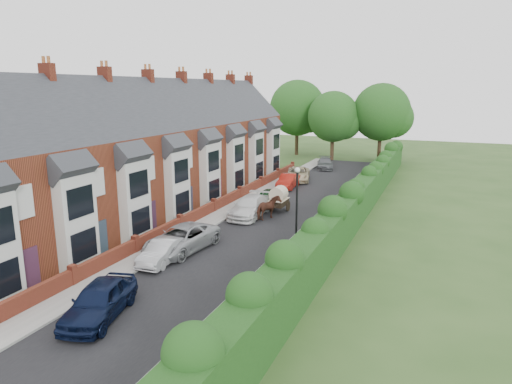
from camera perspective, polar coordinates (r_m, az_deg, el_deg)
ground at (r=25.73m, az=-5.12°, el=-9.23°), size 140.00×140.00×0.00m
road at (r=35.46m, az=2.44°, el=-2.92°), size 6.00×58.00×0.02m
pavement_hedge_side at (r=34.30m, az=8.89°, el=-3.53°), size 2.20×58.00×0.12m
pavement_house_side at (r=36.90m, az=-3.18°, el=-2.21°), size 1.70×58.00×0.12m
kerb_hedge_side at (r=34.55m, az=7.20°, el=-3.34°), size 0.18×58.00×0.13m
kerb_house_side at (r=36.56m, az=-2.05°, el=-2.33°), size 0.18×58.00×0.13m
hedge at (r=33.54m, az=11.96°, el=-1.30°), size 2.10×58.00×2.85m
terrace_row at (r=38.44m, az=-12.75°, el=4.81°), size 9.05×40.50×11.50m
garden_wall_row at (r=36.37m, az=-5.29°, el=-1.82°), size 0.35×40.35×1.10m
lamppost at (r=26.99m, az=5.12°, el=-0.81°), size 0.32×0.32×5.16m
tree_far_left at (r=62.79m, az=9.95°, el=9.10°), size 7.14×6.80×9.29m
tree_far_right at (r=63.68m, az=15.76°, el=9.41°), size 7.98×7.60×10.31m
tree_far_back at (r=67.17m, az=5.55°, el=10.24°), size 8.40×8.00×10.82m
car_navy at (r=21.12m, az=-18.99°, el=-12.71°), size 2.97×4.97×1.59m
car_silver_a at (r=26.49m, az=-11.57°, el=-7.29°), size 1.66×4.02×1.29m
car_silver_b at (r=28.02m, az=-9.28°, el=-5.81°), size 3.04×5.70×1.53m
car_white at (r=34.98m, az=-0.79°, el=-1.84°), size 2.37×5.37×1.53m
car_green at (r=38.28m, az=1.47°, el=-0.69°), size 1.72×4.02×1.35m
car_red at (r=44.98m, az=4.04°, el=1.36°), size 1.71×4.29×1.39m
car_beige at (r=48.66m, az=5.25°, el=2.25°), size 3.57×5.57×1.43m
car_grey at (r=56.40m, az=8.61°, el=3.56°), size 2.89×4.83×1.31m
horse at (r=34.13m, az=1.56°, el=-2.03°), size 1.62×2.28×1.75m
horse_cart at (r=36.08m, az=2.85°, el=-0.69°), size 1.32×2.91×2.10m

